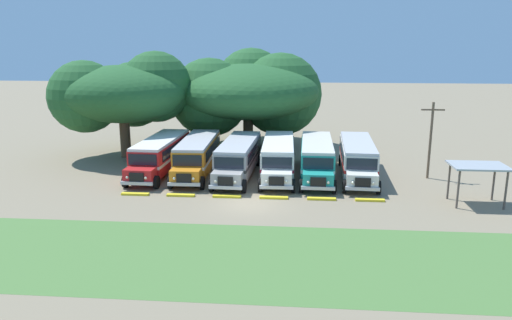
{
  "coord_description": "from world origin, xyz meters",
  "views": [
    {
      "loc": [
        3.09,
        -30.65,
        10.43
      ],
      "look_at": [
        0.0,
        6.18,
        1.6
      ],
      "focal_mm": 33.73,
      "sensor_mm": 36.0,
      "label": 1
    }
  ],
  "objects": [
    {
      "name": "secondary_tree",
      "position": [
        -13.17,
        13.85,
        6.03
      ],
      "size": [
        12.78,
        11.83,
        9.96
      ],
      "color": "brown",
      "rests_on": "ground_plane"
    },
    {
      "name": "parked_bus_slot_3",
      "position": [
        1.7,
        7.82,
        1.58
      ],
      "size": [
        2.84,
        10.86,
        2.82
      ],
      "rotation": [
        0.0,
        0.0,
        -1.55
      ],
      "color": "silver",
      "rests_on": "ground_plane"
    },
    {
      "name": "curb_wheelstop_1",
      "position": [
        -4.97,
        1.38,
        0.07
      ],
      "size": [
        2.0,
        0.36,
        0.15
      ],
      "primitive_type": "cube",
      "color": "yellow",
      "rests_on": "ground_plane"
    },
    {
      "name": "foreground_grass_strip",
      "position": [
        0.0,
        -8.39,
        0.0
      ],
      "size": [
        80.0,
        8.94,
        0.01
      ],
      "primitive_type": "cube",
      "color": "#4C7538",
      "rests_on": "ground_plane"
    },
    {
      "name": "broad_shade_tree",
      "position": [
        -1.81,
        19.52,
        5.72
      ],
      "size": [
        15.4,
        15.81,
        10.21
      ],
      "color": "brown",
      "rests_on": "ground_plane"
    },
    {
      "name": "parked_bus_slot_1",
      "position": [
        -5.08,
        8.03,
        1.58
      ],
      "size": [
        2.92,
        10.87,
        2.82
      ],
      "rotation": [
        0.0,
        0.0,
        -1.54
      ],
      "color": "orange",
      "rests_on": "ground_plane"
    },
    {
      "name": "curb_wheelstop_2",
      "position": [
        -1.66,
        1.38,
        0.07
      ],
      "size": [
        2.0,
        0.36,
        0.15
      ],
      "primitive_type": "cube",
      "color": "yellow",
      "rests_on": "ground_plane"
    },
    {
      "name": "parked_bus_slot_2",
      "position": [
        -1.55,
        7.48,
        1.58
      ],
      "size": [
        3.09,
        10.89,
        2.82
      ],
      "rotation": [
        0.0,
        0.0,
        -1.62
      ],
      "color": "#9E9993",
      "rests_on": "ground_plane"
    },
    {
      "name": "utility_pole",
      "position": [
        13.75,
        7.75,
        3.31
      ],
      "size": [
        1.8,
        0.2,
        6.14
      ],
      "color": "brown",
      "rests_on": "ground_plane"
    },
    {
      "name": "curb_wheelstop_0",
      "position": [
        -8.28,
        1.38,
        0.07
      ],
      "size": [
        2.0,
        0.36,
        0.15
      ],
      "primitive_type": "cube",
      "color": "yellow",
      "rests_on": "ground_plane"
    },
    {
      "name": "parked_bus_slot_0",
      "position": [
        -8.23,
        7.99,
        1.58
      ],
      "size": [
        3.0,
        10.88,
        2.82
      ],
      "rotation": [
        0.0,
        0.0,
        -1.61
      ],
      "color": "red",
      "rests_on": "ground_plane"
    },
    {
      "name": "parked_bus_slot_4",
      "position": [
        4.85,
        7.86,
        1.58
      ],
      "size": [
        2.87,
        10.86,
        2.82
      ],
      "rotation": [
        0.0,
        0.0,
        -1.59
      ],
      "color": "teal",
      "rests_on": "ground_plane"
    },
    {
      "name": "ground_plane",
      "position": [
        0.0,
        0.0,
        0.0
      ],
      "size": [
        220.0,
        220.0,
        0.0
      ],
      "primitive_type": "plane",
      "color": "#84755B"
    },
    {
      "name": "waiting_shelter",
      "position": [
        15.22,
        1.34,
        2.45
      ],
      "size": [
        3.6,
        2.6,
        2.72
      ],
      "color": "brown",
      "rests_on": "ground_plane"
    },
    {
      "name": "curb_wheelstop_4",
      "position": [
        4.97,
        1.38,
        0.07
      ],
      "size": [
        2.0,
        0.36,
        0.15
      ],
      "primitive_type": "cube",
      "color": "yellow",
      "rests_on": "ground_plane"
    },
    {
      "name": "curb_wheelstop_5",
      "position": [
        8.28,
        1.38,
        0.07
      ],
      "size": [
        2.0,
        0.36,
        0.15
      ],
      "primitive_type": "cube",
      "color": "yellow",
      "rests_on": "ground_plane"
    },
    {
      "name": "curb_wheelstop_3",
      "position": [
        1.66,
        1.38,
        0.07
      ],
      "size": [
        2.0,
        0.36,
        0.15
      ],
      "primitive_type": "cube",
      "color": "yellow",
      "rests_on": "ground_plane"
    },
    {
      "name": "parked_bus_slot_5",
      "position": [
        8.14,
        7.97,
        1.58
      ],
      "size": [
        3.14,
        10.9,
        2.82
      ],
      "rotation": [
        0.0,
        0.0,
        -1.62
      ],
      "color": "silver",
      "rests_on": "ground_plane"
    }
  ]
}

